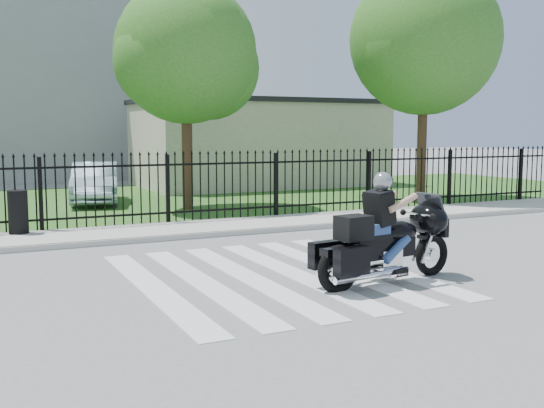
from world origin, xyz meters
name	(u,v)px	position (x,y,z in m)	size (l,w,h in m)	color
ground	(272,276)	(0.00, 0.00, 0.00)	(120.00, 120.00, 0.00)	slate
crosswalk	(272,275)	(0.00, 0.00, 0.01)	(5.00, 5.50, 0.01)	silver
sidewalk	(180,230)	(0.00, 5.00, 0.06)	(40.00, 2.00, 0.12)	#ADAAA3
curb	(194,236)	(0.00, 4.00, 0.06)	(40.00, 0.12, 0.12)	#ADAAA3
grass_strip	(117,202)	(0.00, 12.00, 0.01)	(40.00, 12.00, 0.02)	#2B5A1F
iron_fence	(168,191)	(0.00, 6.00, 0.90)	(26.00, 0.04, 1.80)	black
tree_mid	(186,53)	(1.50, 9.00, 4.67)	(4.20, 4.20, 6.78)	#382316
tree_right	(425,40)	(9.50, 8.00, 5.39)	(5.00, 5.00, 7.90)	#382316
building_low	(258,145)	(7.00, 16.00, 1.75)	(10.00, 6.00, 3.50)	beige
building_low_roof	(258,102)	(7.00, 16.00, 3.60)	(10.20, 6.20, 0.20)	black
motorcycle_rider	(384,237)	(1.36, -1.25, 0.74)	(2.72, 1.09, 1.80)	black
parked_car	(95,183)	(-0.74, 11.83, 0.69)	(1.42, 4.06, 1.34)	#A9C1D5
litter_bin	(18,212)	(-3.52, 5.70, 0.60)	(0.43, 0.43, 0.96)	black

